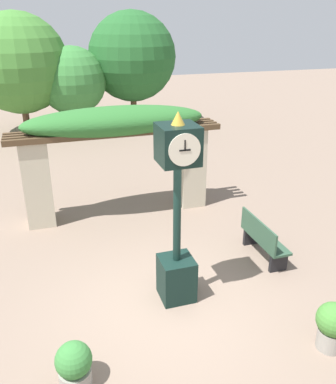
{
  "coord_description": "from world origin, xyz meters",
  "views": [
    {
      "loc": [
        -1.7,
        -5.47,
        4.68
      ],
      "look_at": [
        0.28,
        0.77,
        1.87
      ],
      "focal_mm": 38.0,
      "sensor_mm": 36.0,
      "label": 1
    }
  ],
  "objects": [
    {
      "name": "potted_plant_near_right",
      "position": [
        -1.66,
        -1.13,
        0.34
      ],
      "size": [
        0.51,
        0.51,
        0.67
      ],
      "color": "gray",
      "rests_on": "ground"
    },
    {
      "name": "tree_line",
      "position": [
        -0.02,
        13.16,
        2.88
      ],
      "size": [
        8.9,
        4.29,
        5.05
      ],
      "color": "brown",
      "rests_on": "ground"
    },
    {
      "name": "park_bench",
      "position": [
        2.43,
        0.98,
        0.43
      ],
      "size": [
        0.42,
        1.38,
        0.89
      ],
      "rotation": [
        0.0,
        0.0,
        1.57
      ],
      "color": "#2D4C38",
      "rests_on": "ground"
    },
    {
      "name": "ground_plane",
      "position": [
        0.0,
        0.0,
        0.0
      ],
      "size": [
        60.0,
        60.0,
        0.0
      ],
      "primitive_type": "plane",
      "color": "#7F6B5B"
    },
    {
      "name": "pergola",
      "position": [
        0.0,
        4.0,
        2.01
      ],
      "size": [
        5.14,
        1.24,
        2.77
      ],
      "color": "#BCB299",
      "rests_on": "ground"
    },
    {
      "name": "pedestal_clock",
      "position": [
        0.28,
        0.27,
        1.59
      ],
      "size": [
        0.61,
        0.66,
        3.4
      ],
      "color": "black",
      "rests_on": "ground"
    },
    {
      "name": "potted_plant_near_left",
      "position": [
        2.13,
        -1.63,
        0.43
      ],
      "size": [
        0.53,
        0.53,
        0.79
      ],
      "color": "gray",
      "rests_on": "ground"
    }
  ]
}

